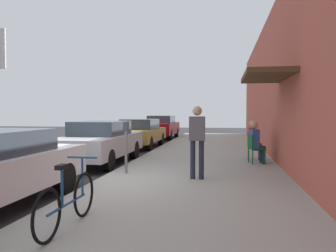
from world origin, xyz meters
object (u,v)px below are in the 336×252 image
parking_meter (126,143)px  seated_patron_0 (256,141)px  cafe_chair_0 (254,147)px  parked_car_1 (100,142)px  cafe_chair_1 (252,144)px  parked_car_2 (140,133)px  pedestrian_standing (197,136)px  bicycle_0 (68,202)px  parked_car_3 (161,127)px  seated_patron_1 (254,139)px

parking_meter → seated_patron_0: size_ratio=1.02×
parking_meter → seated_patron_0: parking_meter is taller
parking_meter → cafe_chair_0: size_ratio=1.52×
parked_car_1 → cafe_chair_1: bearing=10.4°
parked_car_2 → cafe_chair_0: size_ratio=5.06×
parking_meter → cafe_chair_0: bearing=33.5°
pedestrian_standing → bicycle_0: bearing=-111.6°
parked_car_2 → parking_meter: (1.55, -7.39, 0.18)m
parked_car_2 → parked_car_1: bearing=-90.0°
parking_meter → bicycle_0: size_ratio=0.77×
parked_car_3 → cafe_chair_0: 11.78m
parking_meter → pedestrian_standing: pedestrian_standing is taller
cafe_chair_0 → seated_patron_0: (0.06, 0.01, 0.19)m
parked_car_2 → seated_patron_0: 7.16m
parked_car_2 → seated_patron_0: bearing=-45.9°
parked_car_3 → bicycle_0: bearing=-83.4°
parked_car_2 → cafe_chair_0: bearing=-46.3°
parking_meter → cafe_chair_1: (3.37, 3.09, -0.26)m
cafe_chair_0 → parking_meter: bearing=-146.5°
parking_meter → seated_patron_1: (3.43, 3.08, -0.07)m
cafe_chair_0 → parked_car_3: bearing=114.7°
cafe_chair_1 → pedestrian_standing: size_ratio=0.51×
bicycle_0 → cafe_chair_1: 7.74m
cafe_chair_0 → cafe_chair_1: size_ratio=1.00×
cafe_chair_0 → seated_patron_1: bearing=86.1°
bicycle_0 → cafe_chair_0: size_ratio=1.97×
parked_car_3 → pedestrian_standing: 13.82m
parked_car_2 → parked_car_3: (0.00, 5.54, 0.06)m
bicycle_0 → pedestrian_standing: (1.43, 3.62, 0.64)m
pedestrian_standing → parked_car_3: bearing=104.3°
parked_car_1 → bicycle_0: bearing=-72.5°
seated_patron_0 → seated_patron_1: 0.83m
parked_car_1 → parking_meter: 2.68m
parked_car_3 → cafe_chair_1: bearing=-63.4°
parked_car_1 → seated_patron_1: bearing=10.3°
cafe_chair_0 → cafe_chair_1: 0.85m
parked_car_1 → cafe_chair_1: 5.00m
bicycle_0 → cafe_chair_0: (2.96, 6.31, 0.14)m
parked_car_2 → pedestrian_standing: (3.40, -7.84, 0.41)m
bicycle_0 → seated_patron_0: seated_patron_0 is taller
cafe_chair_0 → seated_patron_1: seated_patron_1 is taller
seated_patron_0 → parked_car_2: bearing=134.1°
cafe_chair_1 → seated_patron_1: seated_patron_1 is taller
parked_car_1 → seated_patron_1: size_ratio=3.41×
parked_car_2 → parking_meter: size_ratio=3.33×
cafe_chair_0 → cafe_chair_1: bearing=90.1°
parked_car_2 → seated_patron_0: size_ratio=3.41×
parked_car_1 → seated_patron_0: size_ratio=3.41×
parked_car_2 → seated_patron_1: (4.98, -4.31, 0.11)m
parking_meter → cafe_chair_0: parking_meter is taller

